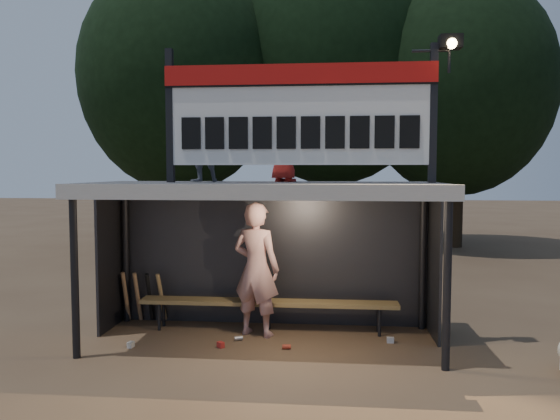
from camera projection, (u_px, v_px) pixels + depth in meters
The scene contains 12 objects.
ground at pixel (264, 342), 7.93m from camera, with size 80.00×80.00×0.00m, color brown.
player at pixel (256, 269), 8.21m from camera, with size 0.74×0.48×2.02m, color silver.
child_a at pixel (200, 146), 8.21m from camera, with size 0.53×0.41×1.09m, color gray.
child_b at pixel (284, 148), 8.26m from camera, with size 0.51×0.33×1.04m, color #AB201A.
dugout_shelter at pixel (266, 214), 8.04m from camera, with size 5.10×2.08×2.32m.
scoreboard_assembly at pixel (303, 111), 7.63m from camera, with size 4.10×0.27×1.99m.
bench at pixel (268, 304), 8.45m from camera, with size 4.00×0.35×0.48m.
tree_left at pixel (180, 78), 17.84m from camera, with size 6.46×6.46×9.27m.
tree_mid at pixel (333, 64), 18.82m from camera, with size 7.22×7.22×10.36m.
tree_right at pixel (458, 87), 17.53m from camera, with size 6.08×6.08×8.72m.
bats at pixel (144, 297), 8.91m from camera, with size 0.69×0.35×0.84m.
litter at pixel (254, 343), 7.77m from camera, with size 3.76×0.64×0.08m.
Camera 1 is at (0.96, -7.72, 2.48)m, focal length 35.00 mm.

